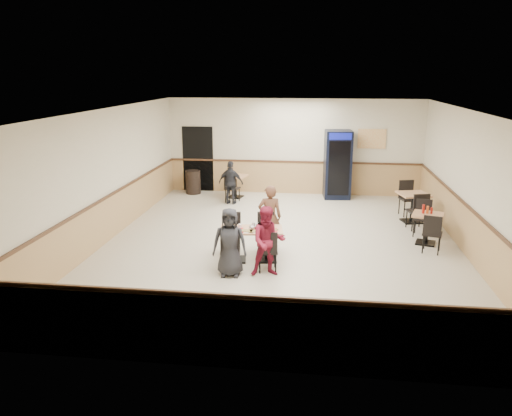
# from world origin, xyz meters

# --- Properties ---
(ground) EXTENTS (10.00, 10.00, 0.00)m
(ground) POSITION_xyz_m (0.00, 0.00, 0.00)
(ground) COLOR beige
(ground) RESTS_ON ground
(room_shell) EXTENTS (10.00, 10.00, 10.00)m
(room_shell) POSITION_xyz_m (1.78, 2.55, 0.58)
(room_shell) COLOR silver
(room_shell) RESTS_ON ground
(main_table) EXTENTS (1.35, 0.81, 0.68)m
(main_table) POSITION_xyz_m (-0.53, -1.08, 0.45)
(main_table) COLOR black
(main_table) RESTS_ON ground
(main_chairs) EXTENTS (1.32, 1.63, 0.86)m
(main_chairs) POSITION_xyz_m (-0.57, -1.09, 0.43)
(main_chairs) COLOR black
(main_chairs) RESTS_ON ground
(diner_woman_left) EXTENTS (0.68, 0.47, 1.33)m
(diner_woman_left) POSITION_xyz_m (-0.83, -1.90, 0.67)
(diner_woman_left) COLOR black
(diner_woman_left) RESTS_ON ground
(diner_woman_right) EXTENTS (0.76, 0.65, 1.37)m
(diner_woman_right) POSITION_xyz_m (-0.11, -1.80, 0.68)
(diner_woman_right) COLOR maroon
(diner_woman_right) RESTS_ON ground
(diner_man_opposite) EXTENTS (0.56, 0.41, 1.42)m
(diner_man_opposite) POSITION_xyz_m (-0.23, -0.26, 0.71)
(diner_man_opposite) COLOR brown
(diner_man_opposite) RESTS_ON ground
(lone_diner) EXTENTS (0.79, 0.44, 1.28)m
(lone_diner) POSITION_xyz_m (-1.74, 3.41, 0.64)
(lone_diner) COLOR black
(lone_diner) RESTS_ON ground
(tabletop_clutter) EXTENTS (1.13, 0.66, 0.12)m
(tabletop_clutter) POSITION_xyz_m (-0.51, -1.13, 0.70)
(tabletop_clutter) COLOR #B20B14
(tabletop_clutter) RESTS_ON main_table
(side_table_near) EXTENTS (0.81, 0.81, 0.70)m
(side_table_near) POSITION_xyz_m (3.28, 0.46, 0.47)
(side_table_near) COLOR black
(side_table_near) RESTS_ON ground
(side_table_near_chair_south) EXTENTS (0.51, 0.51, 0.89)m
(side_table_near_chair_south) POSITION_xyz_m (3.28, -0.10, 0.44)
(side_table_near_chair_south) COLOR black
(side_table_near_chair_south) RESTS_ON ground
(side_table_near_chair_north) EXTENTS (0.51, 0.51, 0.89)m
(side_table_near_chair_north) POSITION_xyz_m (3.28, 1.02, 0.44)
(side_table_near_chair_north) COLOR black
(side_table_near_chair_north) RESTS_ON ground
(side_table_far) EXTENTS (0.87, 0.87, 0.77)m
(side_table_far) POSITION_xyz_m (3.25, 2.17, 0.51)
(side_table_far) COLOR black
(side_table_far) RESTS_ON ground
(side_table_far_chair_south) EXTENTS (0.55, 0.55, 0.97)m
(side_table_far_chair_south) POSITION_xyz_m (3.25, 1.55, 0.49)
(side_table_far_chair_south) COLOR black
(side_table_far_chair_south) RESTS_ON ground
(side_table_far_chair_north) EXTENTS (0.55, 0.55, 0.97)m
(side_table_far_chair_north) POSITION_xyz_m (3.25, 2.78, 0.49)
(side_table_far_chair_north) COLOR black
(side_table_far_chair_north) RESTS_ON ground
(condiment_caddy) EXTENTS (0.23, 0.06, 0.20)m
(condiment_caddy) POSITION_xyz_m (3.25, 0.51, 0.79)
(condiment_caddy) COLOR #9D140B
(condiment_caddy) RESTS_ON side_table_near
(back_table) EXTENTS (0.77, 0.77, 0.70)m
(back_table) POSITION_xyz_m (-1.74, 4.20, 0.46)
(back_table) COLOR black
(back_table) RESTS_ON ground
(back_table_chair_lone) EXTENTS (0.49, 0.49, 0.88)m
(back_table_chair_lone) POSITION_xyz_m (-1.74, 3.64, 0.44)
(back_table_chair_lone) COLOR black
(back_table_chair_lone) RESTS_ON ground
(pepsi_cooler) EXTENTS (0.86, 0.86, 2.08)m
(pepsi_cooler) POSITION_xyz_m (1.38, 4.59, 1.04)
(pepsi_cooler) COLOR black
(pepsi_cooler) RESTS_ON ground
(trash_bin) EXTENTS (0.47, 0.47, 0.75)m
(trash_bin) POSITION_xyz_m (-3.18, 4.55, 0.37)
(trash_bin) COLOR black
(trash_bin) RESTS_ON ground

